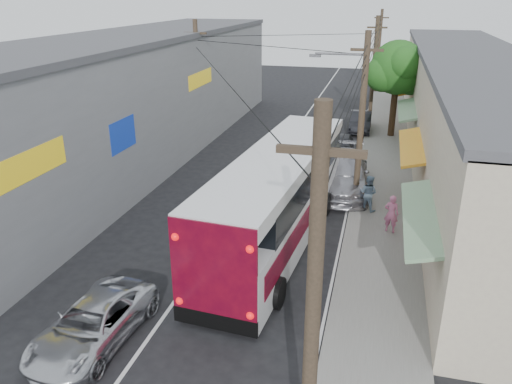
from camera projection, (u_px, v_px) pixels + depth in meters
ground at (123, 374)px, 13.31m from camera, size 120.00×120.00×0.00m
sidewalk at (385, 162)px, 29.78m from camera, size 3.00×80.00×0.12m
building_right at (469, 108)px, 29.40m from camera, size 7.09×40.00×6.25m
building_left at (135, 96)px, 30.09m from camera, size 7.20×36.00×7.25m
utility_poles at (333, 90)px, 29.33m from camera, size 11.80×45.28×8.00m
street_tree at (398, 69)px, 33.39m from camera, size 4.40×4.00×6.60m
coach_bus at (279, 196)px, 19.84m from camera, size 3.81×13.09×3.72m
jeepney at (93, 324)px, 14.30m from camera, size 2.39×4.68×1.27m
parked_suv at (343, 173)px, 25.41m from camera, size 3.07×6.51×1.83m
parked_car_mid at (341, 146)px, 30.84m from camera, size 1.72×3.89×1.30m
parked_car_far at (360, 122)px, 36.40m from camera, size 1.58×4.27×1.40m
pedestrian_near at (391, 214)px, 20.67m from camera, size 0.66×0.50×1.63m
pedestrian_far at (368, 193)px, 22.74m from camera, size 1.01×0.91×1.68m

